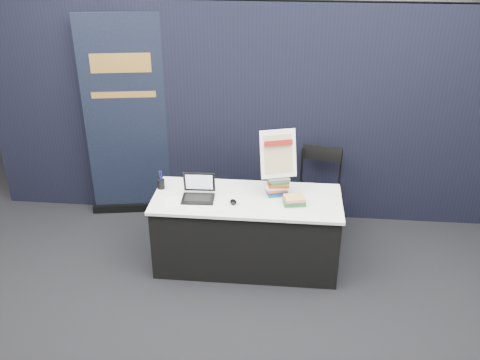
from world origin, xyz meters
name	(u,v)px	position (x,y,z in m)	size (l,w,h in m)	color
floor	(241,297)	(0.00, 0.00, 0.00)	(8.00, 8.00, 0.00)	black
wall_back	(268,23)	(0.00, 4.00, 1.75)	(8.00, 0.02, 3.50)	beige
drape_partition	(255,116)	(0.00, 1.60, 1.20)	(6.00, 0.08, 2.40)	black
display_table	(247,231)	(0.00, 0.55, 0.38)	(1.80, 0.75, 0.75)	black
laptop	(199,193)	(-0.46, 0.50, 0.81)	(0.31, 0.26, 0.23)	black
mouse	(233,202)	(-0.12, 0.43, 0.77)	(0.06, 0.10, 0.03)	black
brochure_left	(180,201)	(-0.62, 0.42, 0.75)	(0.29, 0.20, 0.00)	white
brochure_mid	(201,207)	(-0.41, 0.33, 0.75)	(0.27, 0.19, 0.00)	white
brochure_right	(212,204)	(-0.32, 0.40, 0.75)	(0.27, 0.19, 0.00)	silver
pen_cup	(161,184)	(-0.86, 0.66, 0.80)	(0.07, 0.07, 0.10)	black
book_stack_tall	(277,186)	(0.28, 0.65, 0.84)	(0.22, 0.19, 0.19)	#1B5569
book_stack_short	(295,201)	(0.46, 0.46, 0.79)	(0.21, 0.18, 0.08)	#1C6927
info_sign	(278,154)	(0.28, 0.68, 1.16)	(0.37, 0.23, 0.47)	black
pullup_banner	(128,130)	(-1.42, 1.50, 1.02)	(0.97, 0.27, 2.29)	black
stacking_chair	(320,189)	(0.74, 1.21, 0.54)	(0.52, 0.52, 0.97)	black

